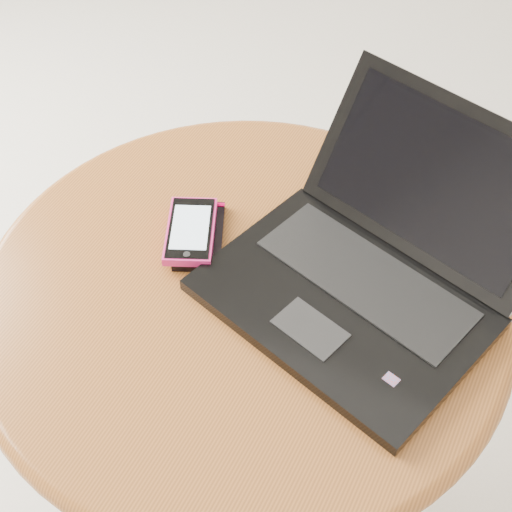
% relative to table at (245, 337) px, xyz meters
% --- Properties ---
extents(table, '(0.69, 0.69, 0.55)m').
position_rel_table_xyz_m(table, '(0.00, 0.00, 0.00)').
color(table, '#4E200D').
rests_on(table, ground).
extents(laptop, '(0.41, 0.42, 0.19)m').
position_rel_table_xyz_m(laptop, '(0.14, 0.07, 0.15)').
color(laptop, black).
rests_on(laptop, table).
extents(phone_black, '(0.11, 0.13, 0.01)m').
position_rel_table_xyz_m(phone_black, '(-0.09, 0.04, 0.12)').
color(phone_black, black).
rests_on(phone_black, table).
extents(phone_pink, '(0.10, 0.13, 0.01)m').
position_rel_table_xyz_m(phone_pink, '(-0.10, 0.04, 0.13)').
color(phone_pink, '#D62270').
rests_on(phone_pink, phone_black).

